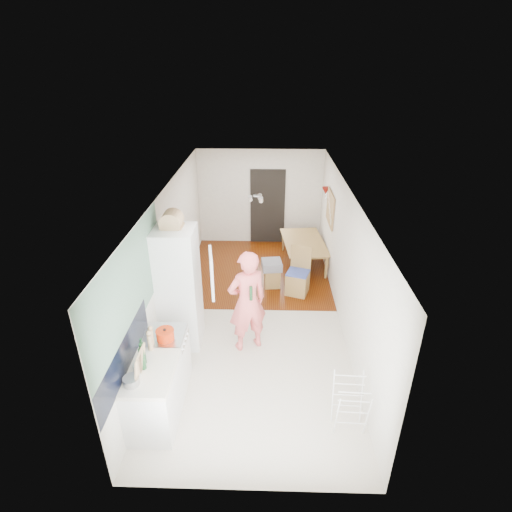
{
  "coord_description": "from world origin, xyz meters",
  "views": [
    {
      "loc": [
        0.18,
        -6.43,
        4.54
      ],
      "look_at": [
        -0.01,
        0.2,
        1.21
      ],
      "focal_mm": 28.0,
      "sensor_mm": 36.0,
      "label": 1
    }
  ],
  "objects_px": {
    "dining_chair": "(298,272)",
    "stool": "(272,278)",
    "dining_table": "(305,254)",
    "drying_rack": "(350,406)",
    "person": "(247,293)"
  },
  "relations": [
    {
      "from": "dining_table",
      "to": "dining_chair",
      "type": "xyz_separation_m",
      "value": [
        -0.26,
        -1.36,
        0.27
      ]
    },
    {
      "from": "person",
      "to": "dining_chair",
      "type": "height_order",
      "value": "person"
    },
    {
      "from": "person",
      "to": "stool",
      "type": "bearing_deg",
      "value": -127.11
    },
    {
      "from": "person",
      "to": "dining_chair",
      "type": "relative_size",
      "value": 2.09
    },
    {
      "from": "dining_chair",
      "to": "dining_table",
      "type": "bearing_deg",
      "value": 97.54
    },
    {
      "from": "dining_chair",
      "to": "stool",
      "type": "height_order",
      "value": "dining_chair"
    },
    {
      "from": "drying_rack",
      "to": "dining_chair",
      "type": "bearing_deg",
      "value": 100.31
    },
    {
      "from": "stool",
      "to": "drying_rack",
      "type": "relative_size",
      "value": 0.54
    },
    {
      "from": "dining_table",
      "to": "dining_chair",
      "type": "distance_m",
      "value": 1.41
    },
    {
      "from": "dining_chair",
      "to": "drying_rack",
      "type": "bearing_deg",
      "value": -64.11
    },
    {
      "from": "person",
      "to": "drying_rack",
      "type": "xyz_separation_m",
      "value": [
        1.43,
        -1.67,
        -0.68
      ]
    },
    {
      "from": "person",
      "to": "stool",
      "type": "height_order",
      "value": "person"
    },
    {
      "from": "person",
      "to": "dining_chair",
      "type": "bearing_deg",
      "value": -143.72
    },
    {
      "from": "person",
      "to": "dining_table",
      "type": "relative_size",
      "value": 1.51
    },
    {
      "from": "dining_chair",
      "to": "stool",
      "type": "xyz_separation_m",
      "value": [
        -0.53,
        0.27,
        -0.3
      ]
    }
  ]
}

